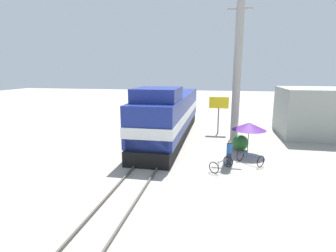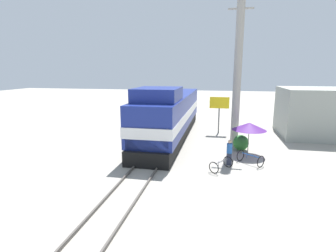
# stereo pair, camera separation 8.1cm
# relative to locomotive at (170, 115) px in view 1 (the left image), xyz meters

# --- Properties ---
(ground_plane) EXTENTS (120.00, 120.00, 0.00)m
(ground_plane) POSITION_rel_locomotive_xyz_m (0.00, -3.05, -2.01)
(ground_plane) COLOR gray
(rail_near) EXTENTS (0.08, 35.84, 0.15)m
(rail_near) POSITION_rel_locomotive_xyz_m (-0.72, -3.05, -1.93)
(rail_near) COLOR #4C4742
(rail_near) RESTS_ON ground_plane
(rail_far) EXTENTS (0.08, 35.84, 0.15)m
(rail_far) POSITION_rel_locomotive_xyz_m (0.72, -3.05, -1.93)
(rail_far) COLOR #4C4742
(rail_far) RESTS_ON ground_plane
(locomotive) EXTENTS (3.22, 16.84, 4.66)m
(locomotive) POSITION_rel_locomotive_xyz_m (0.00, 0.00, 0.00)
(locomotive) COLOR black
(locomotive) RESTS_ON ground_plane
(utility_pole) EXTENTS (1.80, 0.59, 11.52)m
(utility_pole) POSITION_rel_locomotive_xyz_m (5.46, -1.75, 3.78)
(utility_pole) COLOR #9E998E
(utility_pole) RESTS_ON ground_plane
(vendor_umbrella) EXTENTS (2.35, 2.35, 2.28)m
(vendor_umbrella) POSITION_rel_locomotive_xyz_m (6.34, -3.69, 0.01)
(vendor_umbrella) COLOR #4C4C4C
(vendor_umbrella) RESTS_ON ground_plane
(billboard_sign) EXTENTS (1.79, 0.12, 3.44)m
(billboard_sign) POSITION_rel_locomotive_xyz_m (4.21, 2.34, 0.58)
(billboard_sign) COLOR #595959
(billboard_sign) RESTS_ON ground_plane
(shrub_cluster) EXTENTS (1.14, 1.14, 1.14)m
(shrub_cluster) POSITION_rel_locomotive_xyz_m (5.91, -2.82, -1.43)
(shrub_cluster) COLOR #2D722D
(shrub_cluster) RESTS_ON ground_plane
(person_bystander) EXTENTS (0.34, 0.34, 1.63)m
(person_bystander) POSITION_rel_locomotive_xyz_m (4.96, -6.22, -1.13)
(person_bystander) COLOR #2D3347
(person_bystander) RESTS_ON ground_plane
(bicycle) EXTENTS (1.66, 1.59, 0.74)m
(bicycle) POSITION_rel_locomotive_xyz_m (6.28, -5.78, -1.63)
(bicycle) COLOR black
(bicycle) RESTS_ON ground_plane
(bicycle_spare) EXTENTS (1.42, 1.60, 0.69)m
(bicycle_spare) POSITION_rel_locomotive_xyz_m (4.48, -7.22, -1.65)
(bicycle_spare) COLOR black
(bicycle_spare) RESTS_ON ground_plane
(building_block_distant) EXTENTS (7.60, 5.90, 4.30)m
(building_block_distant) POSITION_rel_locomotive_xyz_m (13.55, 3.15, 0.14)
(building_block_distant) COLOR #999E93
(building_block_distant) RESTS_ON ground_plane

